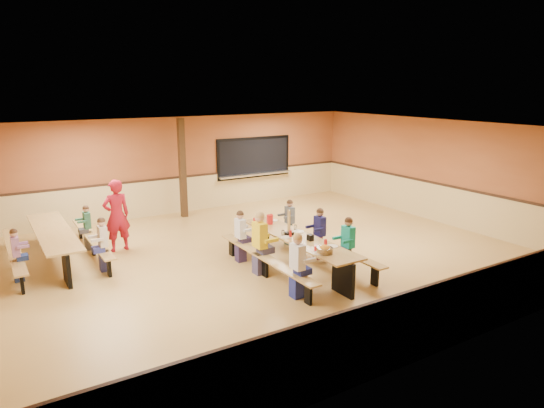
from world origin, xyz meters
TOP-DOWN VIEW (x-y plane):
  - ground at (0.00, 0.00)m, footprint 12.00×12.00m
  - room_envelope at (0.00, 0.00)m, footprint 12.04×10.04m
  - kitchen_pass_through at (2.60, 4.96)m, footprint 2.78×0.28m
  - structural_post at (-0.20, 4.40)m, footprint 0.18×0.18m
  - cafeteria_table_main at (0.26, -1.06)m, footprint 1.91×3.70m
  - cafeteria_table_second at (-4.18, 2.25)m, footprint 1.91×3.70m
  - seated_child_white_left at (-0.56, -2.24)m, footprint 0.39×0.32m
  - seated_adult_yellow at (-0.56, -0.84)m, footprint 0.44×0.36m
  - seated_child_grey_left at (-0.56, 0.03)m, footprint 0.35×0.29m
  - seated_child_teal_right at (1.09, -1.75)m, footprint 0.37×0.30m
  - seated_child_navy_right at (1.09, -0.75)m, footprint 0.36×0.29m
  - seated_child_char_right at (1.09, 0.49)m, footprint 0.33×0.27m
  - seated_child_purple_sec at (-5.00, 1.40)m, footprint 0.32×0.26m
  - seated_child_green_sec at (-3.35, 2.71)m, footprint 0.32×0.26m
  - seated_child_tan_sec at (-3.35, 1.08)m, footprint 0.35×0.29m
  - standing_woman at (-2.75, 2.26)m, footprint 0.68×0.49m
  - punch_pitcher at (0.28, 0.13)m, footprint 0.16×0.16m
  - chip_bowl at (0.11, -2.20)m, footprint 0.32×0.32m
  - napkin_dispenser at (0.35, -1.39)m, footprint 0.10×0.14m
  - condiment_mustard at (0.10, -1.27)m, footprint 0.06×0.06m
  - condiment_ketchup at (0.10, -1.01)m, footprint 0.06×0.06m
  - table_paddle at (0.19, -0.82)m, footprint 0.16×0.16m
  - place_settings at (0.26, -1.06)m, footprint 0.65×3.30m

SIDE VIEW (x-z plane):
  - ground at x=0.00m, z-range 0.00..0.00m
  - cafeteria_table_main at x=0.26m, z-range 0.16..0.90m
  - cafeteria_table_second at x=-4.18m, z-range 0.16..0.90m
  - seated_child_green_sec at x=-3.35m, z-range 0.00..1.10m
  - seated_child_purple_sec at x=-5.00m, z-range 0.00..1.11m
  - seated_child_char_right at x=1.09m, z-range 0.00..1.14m
  - seated_child_grey_left at x=-0.56m, z-range 0.00..1.18m
  - seated_child_tan_sec at x=-3.35m, z-range 0.00..1.18m
  - seated_child_navy_right at x=1.09m, z-range 0.00..1.19m
  - seated_child_teal_right at x=1.09m, z-range 0.00..1.21m
  - seated_child_white_left at x=-0.56m, z-range 0.00..1.25m
  - seated_adult_yellow at x=-0.56m, z-range 0.00..1.35m
  - room_envelope at x=0.00m, z-range -0.82..2.20m
  - place_settings at x=0.26m, z-range 0.74..0.85m
  - napkin_dispenser at x=0.35m, z-range 0.74..0.87m
  - chip_bowl at x=0.11m, z-range 0.74..0.89m
  - condiment_mustard at x=0.10m, z-range 0.74..0.91m
  - condiment_ketchup at x=0.10m, z-range 0.74..0.91m
  - punch_pitcher at x=0.28m, z-range 0.74..0.96m
  - table_paddle at x=0.19m, z-range 0.60..1.16m
  - standing_woman at x=-2.75m, z-range 0.00..1.77m
  - kitchen_pass_through at x=2.60m, z-range 0.80..2.18m
  - structural_post at x=-0.20m, z-range 0.00..3.00m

